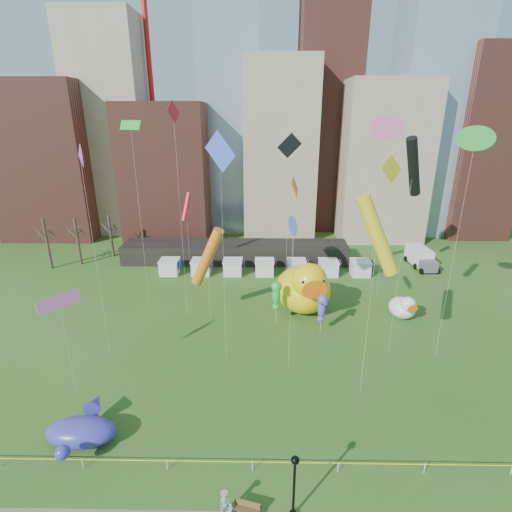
{
  "coord_description": "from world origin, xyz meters",
  "views": [
    {
      "loc": [
        0.59,
        -20.3,
        23.44
      ],
      "look_at": [
        0.06,
        11.31,
        12.0
      ],
      "focal_mm": 27.0,
      "sensor_mm": 36.0,
      "label": 1
    }
  ],
  "objects_px": {
    "toddler": "(231,509)",
    "park_bench": "(247,508)",
    "whale_inflatable": "(82,430)",
    "lamppost": "(294,480)",
    "woman": "(225,504)",
    "seahorse_green": "(276,293)",
    "small_duck": "(403,307)",
    "big_duck": "(304,288)",
    "box_truck": "(420,257)",
    "seahorse_purple": "(322,306)"
  },
  "relations": [
    {
      "from": "toddler",
      "to": "park_bench",
      "type": "bearing_deg",
      "value": 4.22
    },
    {
      "from": "seahorse_green",
      "to": "toddler",
      "type": "distance_m",
      "value": 24.11
    },
    {
      "from": "whale_inflatable",
      "to": "woman",
      "type": "relative_size",
      "value": 3.89
    },
    {
      "from": "toddler",
      "to": "whale_inflatable",
      "type": "bearing_deg",
      "value": 154.06
    },
    {
      "from": "big_duck",
      "to": "seahorse_green",
      "type": "height_order",
      "value": "big_duck"
    },
    {
      "from": "seahorse_purple",
      "to": "lamppost",
      "type": "distance_m",
      "value": 22.21
    },
    {
      "from": "big_duck",
      "to": "toddler",
      "type": "bearing_deg",
      "value": -114.37
    },
    {
      "from": "park_bench",
      "to": "toddler",
      "type": "xyz_separation_m",
      "value": [
        -1.04,
        -0.08,
        -0.01
      ]
    },
    {
      "from": "big_duck",
      "to": "box_truck",
      "type": "distance_m",
      "value": 26.63
    },
    {
      "from": "seahorse_green",
      "to": "whale_inflatable",
      "type": "xyz_separation_m",
      "value": [
        -15.32,
        -17.9,
        -3.02
      ]
    },
    {
      "from": "small_duck",
      "to": "lamppost",
      "type": "bearing_deg",
      "value": -132.58
    },
    {
      "from": "whale_inflatable",
      "to": "box_truck",
      "type": "relative_size",
      "value": 0.94
    },
    {
      "from": "whale_inflatable",
      "to": "lamppost",
      "type": "relative_size",
      "value": 1.38
    },
    {
      "from": "small_duck",
      "to": "woman",
      "type": "bearing_deg",
      "value": -139.05
    },
    {
      "from": "park_bench",
      "to": "seahorse_green",
      "type": "bearing_deg",
      "value": 98.14
    },
    {
      "from": "big_duck",
      "to": "small_duck",
      "type": "relative_size",
      "value": 2.23
    },
    {
      "from": "small_duck",
      "to": "box_truck",
      "type": "xyz_separation_m",
      "value": [
        8.92,
        17.77,
        0.07
      ]
    },
    {
      "from": "small_duck",
      "to": "toddler",
      "type": "height_order",
      "value": "small_duck"
    },
    {
      "from": "park_bench",
      "to": "lamppost",
      "type": "bearing_deg",
      "value": 12.67
    },
    {
      "from": "seahorse_green",
      "to": "seahorse_purple",
      "type": "bearing_deg",
      "value": -19.0
    },
    {
      "from": "park_bench",
      "to": "toddler",
      "type": "distance_m",
      "value": 1.04
    },
    {
      "from": "seahorse_green",
      "to": "woman",
      "type": "relative_size",
      "value": 3.21
    },
    {
      "from": "small_duck",
      "to": "whale_inflatable",
      "type": "relative_size",
      "value": 0.66
    },
    {
      "from": "woman",
      "to": "big_duck",
      "type": "bearing_deg",
      "value": 53.25
    },
    {
      "from": "seahorse_purple",
      "to": "park_bench",
      "type": "distance_m",
      "value": 23.09
    },
    {
      "from": "whale_inflatable",
      "to": "park_bench",
      "type": "height_order",
      "value": "whale_inflatable"
    },
    {
      "from": "whale_inflatable",
      "to": "park_bench",
      "type": "relative_size",
      "value": 3.83
    },
    {
      "from": "seahorse_green",
      "to": "box_truck",
      "type": "distance_m",
      "value": 31.58
    },
    {
      "from": "small_duck",
      "to": "woman",
      "type": "xyz_separation_m",
      "value": [
        -19.6,
        -25.45,
        -0.58
      ]
    },
    {
      "from": "seahorse_green",
      "to": "whale_inflatable",
      "type": "bearing_deg",
      "value": -129.19
    },
    {
      "from": "lamppost",
      "to": "woman",
      "type": "height_order",
      "value": "lamppost"
    },
    {
      "from": "whale_inflatable",
      "to": "park_bench",
      "type": "distance_m",
      "value": 13.97
    },
    {
      "from": "lamppost",
      "to": "seahorse_green",
      "type": "bearing_deg",
      "value": 90.75
    },
    {
      "from": "seahorse_purple",
      "to": "toddler",
      "type": "relative_size",
      "value": 5.44
    },
    {
      "from": "box_truck",
      "to": "toddler",
      "type": "distance_m",
      "value": 51.59
    },
    {
      "from": "small_duck",
      "to": "box_truck",
      "type": "relative_size",
      "value": 0.61
    },
    {
      "from": "small_duck",
      "to": "box_truck",
      "type": "bearing_deg",
      "value": 51.91
    },
    {
      "from": "park_bench",
      "to": "woman",
      "type": "height_order",
      "value": "woman"
    },
    {
      "from": "toddler",
      "to": "small_duck",
      "type": "bearing_deg",
      "value": 52.7
    },
    {
      "from": "big_duck",
      "to": "woman",
      "type": "height_order",
      "value": "big_duck"
    },
    {
      "from": "big_duck",
      "to": "small_duck",
      "type": "distance_m",
      "value": 12.31
    },
    {
      "from": "woman",
      "to": "whale_inflatable",
      "type": "bearing_deg",
      "value": 132.43
    },
    {
      "from": "whale_inflatable",
      "to": "lamppost",
      "type": "xyz_separation_m",
      "value": [
        15.63,
        -5.67,
        1.94
      ]
    },
    {
      "from": "big_duck",
      "to": "whale_inflatable",
      "type": "xyz_separation_m",
      "value": [
        -18.93,
        -21.26,
        -2.26
      ]
    },
    {
      "from": "park_bench",
      "to": "box_truck",
      "type": "xyz_separation_m",
      "value": [
        27.12,
        43.13,
        1.07
      ]
    },
    {
      "from": "toddler",
      "to": "seahorse_green",
      "type": "bearing_deg",
      "value": 81.19
    },
    {
      "from": "seahorse_green",
      "to": "seahorse_purple",
      "type": "height_order",
      "value": "seahorse_green"
    },
    {
      "from": "whale_inflatable",
      "to": "box_truck",
      "type": "bearing_deg",
      "value": 42.57
    },
    {
      "from": "box_truck",
      "to": "woman",
      "type": "relative_size",
      "value": 4.15
    },
    {
      "from": "lamppost",
      "to": "park_bench",
      "type": "bearing_deg",
      "value": 178.38
    }
  ]
}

